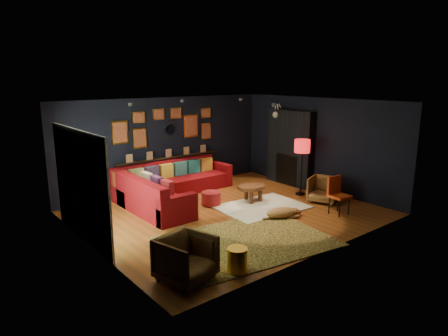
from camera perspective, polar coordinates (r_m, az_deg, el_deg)
floor at (r=9.51m, az=0.68°, el=-6.44°), size 6.50×6.50×0.00m
room_walls at (r=9.10m, az=0.71°, el=3.06°), size 6.50×6.50×6.50m
sectional at (r=10.49m, az=-8.24°, el=-2.86°), size 3.41×2.69×0.86m
ledge at (r=11.39m, az=-7.93°, el=1.49°), size 3.20×0.12×0.04m
gallery_wall at (r=11.27m, az=-8.22°, el=5.94°), size 3.15×0.04×1.02m
sunburst_mirror at (r=11.35m, az=-7.72°, el=5.45°), size 0.47×0.16×0.47m
fireplace at (r=11.96m, az=9.42°, el=2.49°), size 0.31×1.60×2.20m
deer_head at (r=12.20m, az=7.98°, el=7.62°), size 0.50×0.28×0.45m
sliding_door at (r=8.18m, az=-19.80°, el=-2.39°), size 0.06×2.80×2.20m
ceiling_spots at (r=9.62m, az=-2.35°, el=9.38°), size 3.30×2.50×0.06m
shag_rug at (r=9.93m, az=5.44°, el=-5.56°), size 2.17×1.64×0.03m
leopard_rug at (r=7.94m, az=3.26°, el=-10.40°), size 3.50×2.73×0.02m
coffee_table at (r=10.23m, az=4.00°, el=-2.94°), size 0.84×0.63×0.42m
pouf at (r=10.01m, az=-1.86°, el=-4.32°), size 0.48×0.48×0.31m
armchair_left at (r=6.43m, az=-5.47°, el=-12.45°), size 0.93×0.89×0.80m
armchair_right at (r=10.54m, az=14.07°, el=-2.84°), size 0.86×0.89×0.72m
gold_stool at (r=6.72m, az=1.90°, el=-13.03°), size 0.34×0.34×0.43m
orange_chair at (r=9.69m, az=15.87°, el=-3.33°), size 0.46×0.46×0.89m
floor_lamp at (r=10.87m, az=11.10°, el=2.72°), size 0.42×0.42×1.52m
dog at (r=9.20m, az=8.26°, el=-6.06°), size 1.14×0.86×0.32m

